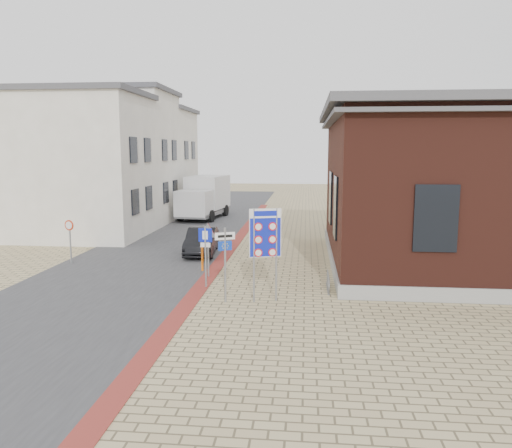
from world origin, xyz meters
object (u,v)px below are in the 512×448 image
at_px(bollard, 202,259).
at_px(parking_sign, 205,247).
at_px(essen_sign, 225,253).
at_px(box_truck, 204,197).
at_px(border_sign, 265,235).
at_px(sedan, 202,241).

bearing_deg(bollard, parking_sign, -75.21).
bearing_deg(bollard, essen_sign, -68.30).
relative_size(box_truck, parking_sign, 2.73).
distance_m(border_sign, essen_sign, 1.45).
relative_size(sedan, bollard, 3.65).
distance_m(parking_sign, bollard, 2.69).
height_order(box_truck, essen_sign, box_truck).
distance_m(border_sign, parking_sign, 2.84).
relative_size(box_truck, border_sign, 1.98).
height_order(parking_sign, bollard, parking_sign).
height_order(border_sign, parking_sign, border_sign).
xyz_separation_m(parking_sign, bollard, (-0.64, 2.42, -1.00)).
bearing_deg(sedan, essen_sign, -77.19).
distance_m(sedan, parking_sign, 6.13).
height_order(border_sign, bollard, border_sign).
bearing_deg(parking_sign, essen_sign, -55.93).
relative_size(border_sign, parking_sign, 1.38).
bearing_deg(parking_sign, sedan, 106.95).
distance_m(box_truck, bollard, 16.43).
relative_size(sedan, border_sign, 1.22).
bearing_deg(bollard, border_sign, -53.12).
height_order(border_sign, essen_sign, border_sign).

